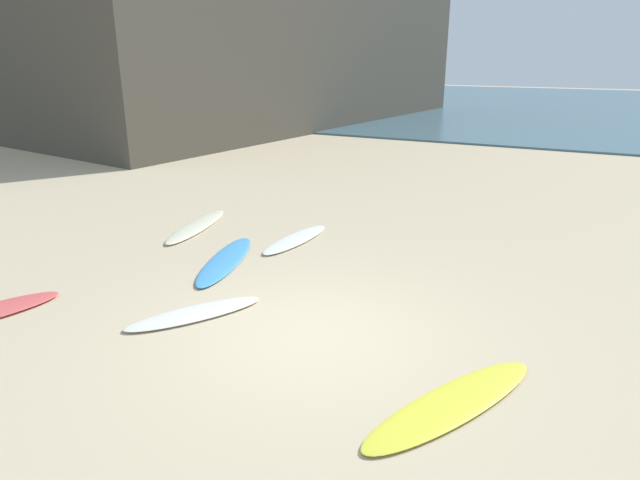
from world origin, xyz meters
TOP-DOWN VIEW (x-y plane):
  - ground_plane at (0.00, 0.00)m, footprint 120.00×120.00m
  - ocean_water at (0.00, 36.99)m, footprint 120.00×40.00m
  - surfboard_0 at (-4.34, 3.13)m, footprint 1.05×2.58m
  - surfboard_1 at (-2.03, 3.30)m, footprint 0.67×2.13m
  - surfboard_2 at (2.06, -0.72)m, footprint 1.64×2.57m
  - surfboard_4 at (-1.73, -0.22)m, footprint 1.50×1.96m
  - surfboard_5 at (-2.59, 1.72)m, footprint 1.28×2.58m

SIDE VIEW (x-z plane):
  - ground_plane at x=0.00m, z-range 0.00..0.00m
  - surfboard_2 at x=2.06m, z-range 0.00..0.06m
  - surfboard_4 at x=-1.73m, z-range 0.00..0.07m
  - surfboard_5 at x=-2.59m, z-range 0.00..0.07m
  - surfboard_1 at x=-2.03m, z-range 0.00..0.08m
  - ocean_water at x=0.00m, z-range 0.00..0.08m
  - surfboard_0 at x=-4.34m, z-range 0.00..0.08m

